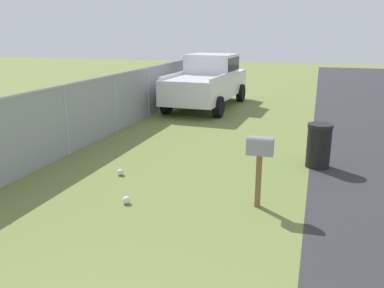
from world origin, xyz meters
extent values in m
cube|color=brown|center=(5.65, -0.97, 0.48)|extent=(0.09, 0.09, 0.95)
cube|color=gray|center=(5.65, -0.97, 1.06)|extent=(0.21, 0.46, 0.22)
cylinder|color=gray|center=(5.65, -0.97, 1.17)|extent=(0.21, 0.46, 0.20)
cube|color=red|center=(5.76, -0.97, 1.13)|extent=(0.02, 0.04, 0.18)
cube|color=silver|center=(14.71, 2.45, 0.88)|extent=(5.53, 2.20, 0.90)
cube|color=silver|center=(15.37, 2.43, 1.71)|extent=(1.92, 1.91, 0.76)
cube|color=black|center=(15.37, 2.43, 1.71)|extent=(1.87, 1.95, 0.53)
cube|color=silver|center=(13.54, 3.41, 1.39)|extent=(2.84, 0.18, 0.12)
cube|color=silver|center=(13.48, 1.57, 1.39)|extent=(2.84, 0.18, 0.12)
cylinder|color=black|center=(16.55, 3.39, 0.38)|extent=(0.77, 0.29, 0.76)
cylinder|color=black|center=(16.48, 1.38, 0.38)|extent=(0.77, 0.29, 0.76)
cylinder|color=black|center=(12.95, 3.52, 0.38)|extent=(0.77, 0.29, 0.76)
cylinder|color=black|center=(12.87, 1.51, 0.38)|extent=(0.77, 0.29, 0.76)
cylinder|color=black|center=(8.21, -1.96, 0.46)|extent=(0.53, 0.53, 0.92)
cylinder|color=black|center=(8.21, -1.96, 0.96)|extent=(0.56, 0.56, 0.08)
cylinder|color=#9EA3A8|center=(7.33, 4.01, 0.88)|extent=(0.07, 0.07, 1.76)
cylinder|color=#9EA3A8|center=(9.85, 4.01, 0.88)|extent=(0.07, 0.07, 1.76)
cylinder|color=#9EA3A8|center=(12.38, 4.01, 0.88)|extent=(0.07, 0.07, 1.76)
cylinder|color=#9EA3A8|center=(14.90, 4.01, 0.88)|extent=(0.07, 0.07, 1.76)
cylinder|color=#9EA3A8|center=(17.42, 4.01, 0.88)|extent=(0.07, 0.07, 1.76)
cube|color=#9EA3A8|center=(8.59, 4.01, 1.73)|extent=(17.66, 0.04, 0.04)
cube|color=gray|center=(8.59, 4.01, 0.88)|extent=(17.66, 0.01, 1.76)
sphere|color=silver|center=(5.05, 1.29, 0.07)|extent=(0.14, 0.14, 0.14)
sphere|color=silver|center=(6.35, 2.07, 0.07)|extent=(0.14, 0.14, 0.14)
camera|label=1|loc=(-0.93, -1.82, 2.98)|focal=37.52mm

